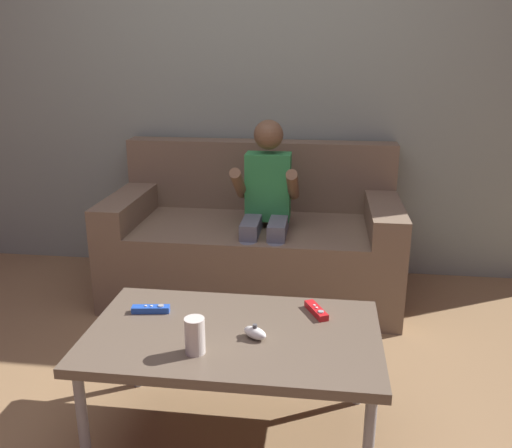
# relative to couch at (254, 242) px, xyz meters

# --- Properties ---
(wall_back) EXTENTS (4.27, 0.05, 2.50)m
(wall_back) POSITION_rel_couch_xyz_m (-0.10, 0.40, 0.95)
(wall_back) COLOR gray
(wall_back) RESTS_ON ground
(couch) EXTENTS (1.62, 0.80, 0.85)m
(couch) POSITION_rel_couch_xyz_m (0.00, 0.00, 0.00)
(couch) COLOR #75604C
(couch) RESTS_ON ground
(person_seated_on_couch) EXTENTS (0.34, 0.42, 1.02)m
(person_seated_on_couch) POSITION_rel_couch_xyz_m (0.09, -0.18, 0.28)
(person_seated_on_couch) COLOR slate
(person_seated_on_couch) RESTS_ON ground
(coffee_table) EXTENTS (1.02, 0.61, 0.43)m
(coffee_table) POSITION_rel_couch_xyz_m (0.10, -1.28, 0.09)
(coffee_table) COLOR brown
(coffee_table) RESTS_ON ground
(game_remote_red_near_edge) EXTENTS (0.09, 0.14, 0.03)m
(game_remote_red_near_edge) POSITION_rel_couch_xyz_m (0.38, -1.11, 0.14)
(game_remote_red_near_edge) COLOR red
(game_remote_red_near_edge) RESTS_ON coffee_table
(nunchuk_white) EXTENTS (0.10, 0.08, 0.05)m
(nunchuk_white) POSITION_rel_couch_xyz_m (0.18, -1.32, 0.15)
(nunchuk_white) COLOR white
(nunchuk_white) RESTS_ON coffee_table
(game_remote_blue_far_corner) EXTENTS (0.14, 0.06, 0.03)m
(game_remote_blue_far_corner) POSITION_rel_couch_xyz_m (-0.24, -1.18, 0.14)
(game_remote_blue_far_corner) COLOR blue
(game_remote_blue_far_corner) RESTS_ON coffee_table
(soda_can) EXTENTS (0.07, 0.07, 0.12)m
(soda_can) POSITION_rel_couch_xyz_m (-0.00, -1.43, 0.19)
(soda_can) COLOR silver
(soda_can) RESTS_ON coffee_table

